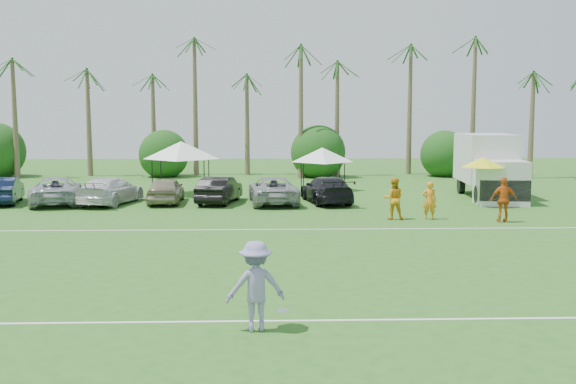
{
  "coord_description": "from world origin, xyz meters",
  "views": [
    {
      "loc": [
        2.09,
        -12.16,
        4.62
      ],
      "look_at": [
        2.91,
        13.7,
        1.6
      ],
      "focal_mm": 40.0,
      "sensor_mm": 36.0,
      "label": 1
    }
  ],
  "objects": [
    {
      "name": "ground",
      "position": [
        0.0,
        0.0,
        0.0
      ],
      "size": [
        120.0,
        120.0,
        0.0
      ],
      "primitive_type": "plane",
      "color": "#2B5F1C",
      "rests_on": "ground"
    },
    {
      "name": "field_lines",
      "position": [
        0.0,
        8.0,
        0.01
      ],
      "size": [
        80.0,
        12.1,
        0.01
      ],
      "color": "white",
      "rests_on": "ground"
    },
    {
      "name": "palm_tree_1",
      "position": [
        -17.0,
        38.0,
        8.35
      ],
      "size": [
        2.4,
        2.4,
        9.9
      ],
      "color": "brown",
      "rests_on": "ground"
    },
    {
      "name": "palm_tree_2",
      "position": [
        -12.0,
        38.0,
        9.21
      ],
      "size": [
        2.4,
        2.4,
        10.9
      ],
      "color": "brown",
      "rests_on": "ground"
    },
    {
      "name": "palm_tree_3",
      "position": [
        -8.0,
        38.0,
        10.06
      ],
      "size": [
        2.4,
        2.4,
        11.9
      ],
      "color": "brown",
      "rests_on": "ground"
    },
    {
      "name": "palm_tree_4",
      "position": [
        -4.0,
        38.0,
        7.48
      ],
      "size": [
        2.4,
        2.4,
        8.9
      ],
      "color": "brown",
      "rests_on": "ground"
    },
    {
      "name": "palm_tree_5",
      "position": [
        0.0,
        38.0,
        8.35
      ],
      "size": [
        2.4,
        2.4,
        9.9
      ],
      "color": "brown",
      "rests_on": "ground"
    },
    {
      "name": "palm_tree_6",
      "position": [
        4.0,
        38.0,
        9.21
      ],
      "size": [
        2.4,
        2.4,
        10.9
      ],
      "color": "brown",
      "rests_on": "ground"
    },
    {
      "name": "palm_tree_7",
      "position": [
        8.0,
        38.0,
        10.06
      ],
      "size": [
        2.4,
        2.4,
        11.9
      ],
      "color": "brown",
      "rests_on": "ground"
    },
    {
      "name": "palm_tree_8",
      "position": [
        13.0,
        38.0,
        7.48
      ],
      "size": [
        2.4,
        2.4,
        8.9
      ],
      "color": "brown",
      "rests_on": "ground"
    },
    {
      "name": "palm_tree_9",
      "position": [
        18.0,
        38.0,
        8.35
      ],
      "size": [
        2.4,
        2.4,
        9.9
      ],
      "color": "brown",
      "rests_on": "ground"
    },
    {
      "name": "palm_tree_10",
      "position": [
        23.0,
        38.0,
        9.21
      ],
      "size": [
        2.4,
        2.4,
        10.9
      ],
      "color": "brown",
      "rests_on": "ground"
    },
    {
      "name": "bush_tree_0",
      "position": [
        -19.0,
        39.0,
        1.8
      ],
      "size": [
        4.0,
        4.0,
        4.0
      ],
      "color": "brown",
      "rests_on": "ground"
    },
    {
      "name": "bush_tree_1",
      "position": [
        -6.0,
        39.0,
        1.8
      ],
      "size": [
        4.0,
        4.0,
        4.0
      ],
      "color": "brown",
      "rests_on": "ground"
    },
    {
      "name": "bush_tree_2",
      "position": [
        6.0,
        39.0,
        1.8
      ],
      "size": [
        4.0,
        4.0,
        4.0
      ],
      "color": "brown",
      "rests_on": "ground"
    },
    {
      "name": "bush_tree_3",
      "position": [
        16.0,
        39.0,
        1.8
      ],
      "size": [
        4.0,
        4.0,
        4.0
      ],
      "color": "brown",
      "rests_on": "ground"
    },
    {
      "name": "sideline_player_a",
      "position": [
        9.43,
        16.49,
        0.87
      ],
      "size": [
        0.69,
        0.52,
        1.73
      ],
      "primitive_type": "imported",
      "rotation": [
        0.0,
        0.0,
        2.97
      ],
      "color": "orange",
      "rests_on": "ground"
    },
    {
      "name": "sideline_player_b",
      "position": [
        7.8,
        16.55,
        0.95
      ],
      "size": [
        1.01,
        0.83,
        1.9
      ],
      "primitive_type": "imported",
      "rotation": [
        0.0,
        0.0,
        3.02
      ],
      "color": "orange",
      "rests_on": "ground"
    },
    {
      "name": "sideline_player_c",
      "position": [
        12.51,
        15.59,
        1.0
      ],
      "size": [
        1.19,
        0.53,
        2.0
      ],
      "primitive_type": "imported",
      "rotation": [
        0.0,
        0.0,
        3.11
      ],
      "color": "#CD5B16",
      "rests_on": "ground"
    },
    {
      "name": "box_truck",
      "position": [
        14.77,
        24.03,
        1.95
      ],
      "size": [
        3.32,
        7.3,
        3.65
      ],
      "rotation": [
        0.0,
        0.0,
        -0.1
      ],
      "color": "silver",
      "rests_on": "ground"
    },
    {
      "name": "canopy_tent_left",
      "position": [
        -3.1,
        26.49,
        3.19
      ],
      "size": [
        4.6,
        4.6,
        3.72
      ],
      "color": "black",
      "rests_on": "ground"
    },
    {
      "name": "canopy_tent_right",
      "position": [
        5.53,
        28.11,
        2.72
      ],
      "size": [
        3.92,
        3.92,
        3.18
      ],
      "color": "black",
      "rests_on": "ground"
    },
    {
      "name": "market_umbrella",
      "position": [
        13.29,
        20.79,
        2.3
      ],
      "size": [
        2.3,
        2.3,
        2.57
      ],
      "color": "black",
      "rests_on": "ground"
    },
    {
      "name": "frisbee_player",
      "position": [
        1.82,
        1.4,
        0.99
      ],
      "size": [
        1.4,
        0.93,
        1.97
      ],
      "rotation": [
        0.0,
        0.0,
        3.31
      ],
      "color": "#8C82B8",
      "rests_on": "ground"
    },
    {
      "name": "parked_car_1",
      "position": [
        -12.11,
        22.48,
        0.73
      ],
      "size": [
        2.49,
        4.64,
        1.45
      ],
      "primitive_type": "imported",
      "rotation": [
        0.0,
        0.0,
        3.37
      ],
      "color": "black",
      "rests_on": "ground"
    },
    {
      "name": "parked_car_2",
      "position": [
        -9.22,
        22.23,
        0.73
      ],
      "size": [
        3.57,
        5.65,
        1.45
      ],
      "primitive_type": "imported",
      "rotation": [
        0.0,
        0.0,
        3.38
      ],
      "color": "#9EA4AC",
      "rests_on": "ground"
    },
    {
      "name": "parked_car_3",
      "position": [
        -6.32,
        22.14,
        0.73
      ],
      "size": [
        3.08,
        5.33,
        1.45
      ],
      "primitive_type": "imported",
      "rotation": [
        0.0,
        0.0,
        2.92
      ],
      "color": "silver",
      "rests_on": "ground"
    },
    {
      "name": "parked_car_4",
      "position": [
        -3.42,
        22.4,
        0.73
      ],
      "size": [
        1.85,
        4.32,
        1.45
      ],
      "primitive_type": "imported",
      "rotation": [
        0.0,
        0.0,
        3.17
      ],
      "color": "gray",
      "rests_on": "ground"
    },
    {
      "name": "parked_car_5",
      "position": [
        -0.53,
        22.32,
        0.73
      ],
      "size": [
        2.35,
        4.62,
        1.45
      ],
      "primitive_type": "imported",
      "rotation": [
        0.0,
        0.0,
        2.95
      ],
      "color": "black",
      "rests_on": "ground"
    },
    {
      "name": "parked_car_6",
      "position": [
        2.37,
        22.08,
        0.73
      ],
      "size": [
        2.82,
        5.4,
        1.45
      ],
      "primitive_type": "imported",
      "rotation": [
        0.0,
        0.0,
        3.22
      ],
      "color": "#98999B",
      "rests_on": "ground"
    },
    {
      "name": "parked_car_7",
      "position": [
        5.27,
        22.23,
        0.73
      ],
      "size": [
        2.85,
        5.28,
        1.45
      ],
      "primitive_type": "imported",
      "rotation": [
        0.0,
        0.0,
        3.31
      ],
      "color": "black",
      "rests_on": "ground"
    }
  ]
}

